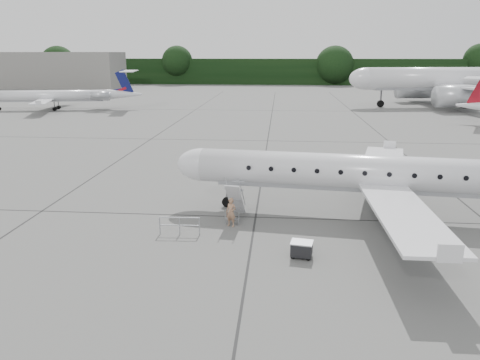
# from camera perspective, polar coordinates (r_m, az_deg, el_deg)

# --- Properties ---
(ground) EXTENTS (320.00, 320.00, 0.00)m
(ground) POSITION_cam_1_polar(r_m,az_deg,el_deg) (25.19, 13.74, -7.92)
(ground) COLOR slate
(ground) RESTS_ON ground
(treeline) EXTENTS (260.00, 4.00, 8.00)m
(treeline) POSITION_cam_1_polar(r_m,az_deg,el_deg) (153.06, 6.55, 12.98)
(treeline) COLOR black
(treeline) RESTS_ON ground
(terminal_building) EXTENTS (40.00, 14.00, 10.00)m
(terminal_building) POSITION_cam_1_polar(r_m,az_deg,el_deg) (148.47, -22.05, 12.32)
(terminal_building) COLOR slate
(terminal_building) RESTS_ON ground
(main_regional_jet) EXTENTS (31.98, 24.66, 7.63)m
(main_regional_jet) POSITION_cam_1_polar(r_m,az_deg,el_deg) (29.10, 17.99, 2.77)
(main_regional_jet) COLOR silver
(main_regional_jet) RESTS_ON ground
(airstair) EXTENTS (1.09, 2.22, 2.39)m
(airstair) POSITION_cam_1_polar(r_m,az_deg,el_deg) (28.02, -0.56, -2.48)
(airstair) COLOR silver
(airstair) RESTS_ON ground
(passenger) EXTENTS (0.73, 0.61, 1.69)m
(passenger) POSITION_cam_1_polar(r_m,az_deg,el_deg) (27.00, -1.10, -3.96)
(passenger) COLOR #9C7255
(passenger) RESTS_ON ground
(safety_railing) EXTENTS (2.20, 0.16, 1.00)m
(safety_railing) POSITION_cam_1_polar(r_m,az_deg,el_deg) (26.08, -7.38, -5.60)
(safety_railing) COLOR #94979C
(safety_railing) RESTS_ON ground
(baggage_cart) EXTENTS (1.13, 0.98, 0.87)m
(baggage_cart) POSITION_cam_1_polar(r_m,az_deg,el_deg) (23.34, 7.52, -8.34)
(baggage_cart) COLOR black
(baggage_cart) RESTS_ON ground
(bg_narrowbody) EXTENTS (44.28, 35.07, 14.38)m
(bg_narrowbody) POSITION_cam_1_polar(r_m,az_deg,el_deg) (96.51, 24.22, 12.42)
(bg_narrowbody) COLOR silver
(bg_narrowbody) RESTS_ON ground
(bg_regional_left) EXTENTS (29.07, 23.18, 6.85)m
(bg_regional_left) POSITION_cam_1_polar(r_m,az_deg,el_deg) (89.67, -22.23, 10.09)
(bg_regional_left) COLOR silver
(bg_regional_left) RESTS_ON ground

